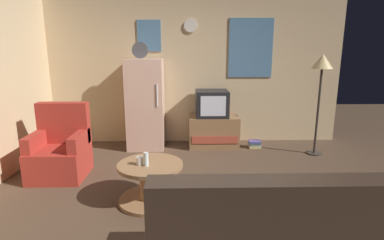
{
  "coord_description": "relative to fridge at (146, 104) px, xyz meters",
  "views": [
    {
      "loc": [
        -0.15,
        -3.12,
        1.7
      ],
      "look_at": [
        -0.06,
        0.9,
        0.75
      ],
      "focal_mm": 29.23,
      "sensor_mm": 36.0,
      "label": 1
    }
  ],
  "objects": [
    {
      "name": "coffee_table",
      "position": [
        0.28,
        -1.97,
        -0.53
      ],
      "size": [
        0.72,
        0.72,
        0.45
      ],
      "color": "#8E6642",
      "rests_on": "ground_plane"
    },
    {
      "name": "book_stack",
      "position": [
        1.85,
        -0.11,
        -0.69
      ],
      "size": [
        0.22,
        0.17,
        0.13
      ],
      "color": "gold",
      "rests_on": "ground_plane"
    },
    {
      "name": "crt_tv",
      "position": [
        1.12,
        0.01,
        0.0
      ],
      "size": [
        0.54,
        0.51,
        0.44
      ],
      "color": "black",
      "rests_on": "tv_stand"
    },
    {
      "name": "wine_glass",
      "position": [
        0.24,
        -2.04,
        -0.23
      ],
      "size": [
        0.05,
        0.05,
        0.15
      ],
      "primitive_type": "cylinder",
      "color": "silver",
      "rests_on": "coffee_table"
    },
    {
      "name": "armchair",
      "position": [
        -1.01,
        -1.2,
        -0.42
      ],
      "size": [
        0.68,
        0.68,
        0.96
      ],
      "color": "#A52D23",
      "rests_on": "ground_plane"
    },
    {
      "name": "tv_stand",
      "position": [
        1.15,
        0.01,
        -0.49
      ],
      "size": [
        0.84,
        0.53,
        0.54
      ],
      "color": "#8E6642",
      "rests_on": "ground_plane"
    },
    {
      "name": "standing_lamp",
      "position": [
        2.76,
        -0.43,
        0.6
      ],
      "size": [
        0.32,
        0.32,
        1.59
      ],
      "color": "#332D28",
      "rests_on": "ground_plane"
    },
    {
      "name": "mug_ceramic_white",
      "position": [
        0.17,
        -2.0,
        -0.26
      ],
      "size": [
        0.08,
        0.08,
        0.09
      ],
      "primitive_type": "cylinder",
      "color": "silver",
      "rests_on": "coffee_table"
    },
    {
      "name": "ground_plane",
      "position": [
        0.81,
        -2.08,
        -0.75
      ],
      "size": [
        12.0,
        12.0,
        0.0
      ],
      "primitive_type": "plane",
      "color": "#4C3828"
    },
    {
      "name": "fridge",
      "position": [
        0.0,
        0.0,
        0.0
      ],
      "size": [
        0.6,
        0.62,
        1.77
      ],
      "color": "beige",
      "rests_on": "ground_plane"
    },
    {
      "name": "wall_with_art",
      "position": [
        0.82,
        0.37,
        0.56
      ],
      "size": [
        5.2,
        0.12,
        2.62
      ],
      "color": "#D1B284",
      "rests_on": "ground_plane"
    }
  ]
}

